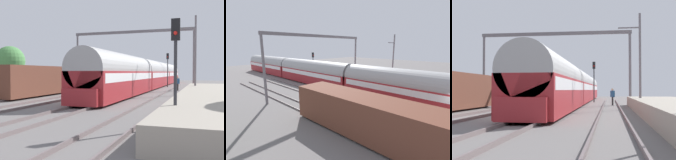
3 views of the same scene
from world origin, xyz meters
TOP-DOWN VIEW (x-y plane):
  - ground at (0.00, 0.00)m, footprint 120.00×120.00m
  - track_west at (-2.01, 0.00)m, footprint 1.52×60.00m
  - track_east at (2.01, 0.00)m, footprint 1.52×60.00m
  - track_far_east at (6.03, 0.00)m, footprint 1.52×60.00m
  - passenger_train at (2.01, 21.02)m, footprint 2.93×49.20m
  - person_crossing at (6.19, 15.49)m, footprint 0.46×0.45m
  - railway_signal_far at (3.93, 23.39)m, footprint 0.36×0.30m
  - catenary_gantry at (0.00, 16.68)m, footprint 16.46×0.28m
  - catenary_pole_east_mid at (8.38, 9.88)m, footprint 1.90×0.20m

SIDE VIEW (x-z plane):
  - ground at x=0.00m, z-range 0.00..0.00m
  - track_west at x=-2.01m, z-range 0.00..0.16m
  - track_east at x=2.01m, z-range 0.00..0.16m
  - track_far_east at x=6.03m, z-range 0.00..0.16m
  - person_crossing at x=6.19m, z-range 0.16..1.89m
  - passenger_train at x=2.01m, z-range 0.06..3.88m
  - railway_signal_far at x=3.93m, z-range 0.71..5.88m
  - catenary_pole_east_mid at x=8.38m, z-range 0.15..8.15m
  - catenary_gantry at x=0.00m, z-range 1.97..9.83m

